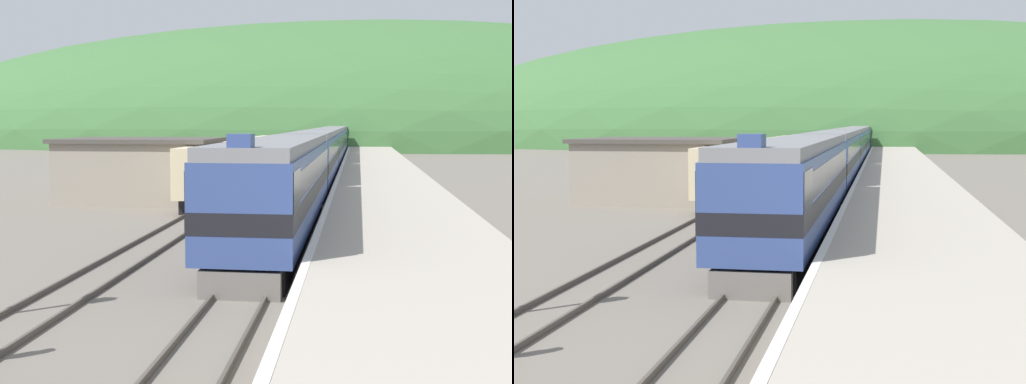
# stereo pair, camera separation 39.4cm
# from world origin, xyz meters

# --- Properties ---
(track_main) EXTENTS (1.52, 180.00, 0.16)m
(track_main) POSITION_xyz_m (0.00, 70.00, 0.08)
(track_main) COLOR #4C443D
(track_main) RESTS_ON ground
(track_siding) EXTENTS (1.52, 180.00, 0.16)m
(track_siding) POSITION_xyz_m (-4.73, 70.00, 0.08)
(track_siding) COLOR #4C443D
(track_siding) RESTS_ON ground
(platform) EXTENTS (6.26, 140.00, 1.06)m
(platform) POSITION_xyz_m (4.78, 50.00, 0.52)
(platform) COLOR #ADA393
(platform) RESTS_ON ground
(distant_hills) EXTENTS (207.79, 93.51, 50.43)m
(distant_hills) POSITION_xyz_m (0.00, 154.87, 0.00)
(distant_hills) COLOR #3D6B38
(distant_hills) RESTS_ON ground
(station_shed) EXTENTS (9.14, 7.24, 3.77)m
(station_shed) POSITION_xyz_m (-9.73, 42.84, 1.90)
(station_shed) COLOR gray
(station_shed) RESTS_ON ground
(express_train_lead_car) EXTENTS (2.92, 21.01, 4.44)m
(express_train_lead_car) POSITION_xyz_m (0.00, 30.21, 2.23)
(express_train_lead_car) COLOR black
(express_train_lead_car) RESTS_ON ground
(carriage_second) EXTENTS (2.91, 21.29, 4.08)m
(carriage_second) POSITION_xyz_m (0.00, 52.48, 2.22)
(carriage_second) COLOR black
(carriage_second) RESTS_ON ground
(carriage_third) EXTENTS (2.91, 21.29, 4.08)m
(carriage_third) POSITION_xyz_m (0.00, 74.64, 2.22)
(carriage_third) COLOR black
(carriage_third) RESTS_ON ground
(carriage_fourth) EXTENTS (2.91, 21.29, 4.08)m
(carriage_fourth) POSITION_xyz_m (0.00, 96.81, 2.22)
(carriage_fourth) COLOR black
(carriage_fourth) RESTS_ON ground
(carriage_fifth) EXTENTS (2.91, 21.29, 4.08)m
(carriage_fifth) POSITION_xyz_m (0.00, 118.97, 2.22)
(carriage_fifth) COLOR black
(carriage_fifth) RESTS_ON ground
(siding_train) EXTENTS (2.90, 34.84, 3.42)m
(siding_train) POSITION_xyz_m (-4.73, 53.53, 1.77)
(siding_train) COLOR black
(siding_train) RESTS_ON ground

